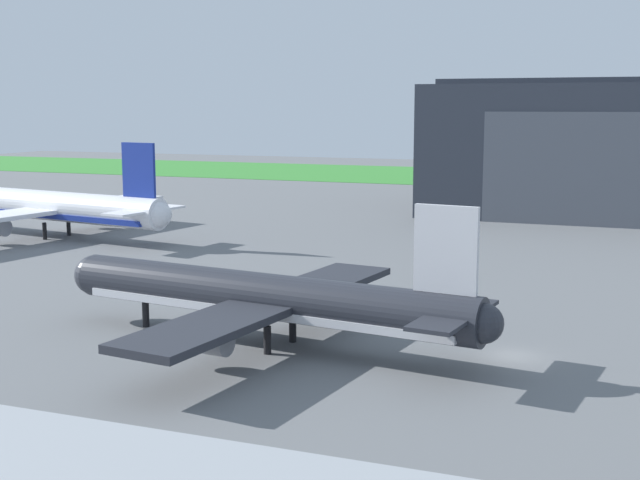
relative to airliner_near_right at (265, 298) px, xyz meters
name	(u,v)px	position (x,y,z in m)	size (l,w,h in m)	color
ground_plane	(512,356)	(17.73, 3.87, -3.65)	(440.00, 440.00, 0.00)	slate
grass_field_strip	(612,181)	(17.73, 160.33, -3.61)	(440.00, 56.00, 0.08)	#388A34
airliner_near_right	(265,298)	(0.00, 0.00, 0.00)	(36.50, 31.42, 11.40)	#282B33
airliner_far_left	(47,207)	(-50.67, 38.44, 0.51)	(43.05, 39.09, 13.26)	white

